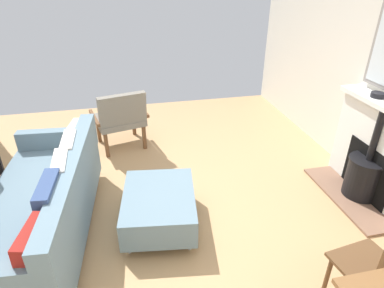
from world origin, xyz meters
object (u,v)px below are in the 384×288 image
(fireplace, at_px, (376,159))
(armchair_accent, at_px, (121,117))
(sofa, at_px, (44,206))
(dining_chair_near_fireplace, at_px, (382,271))
(ottoman, at_px, (159,206))
(mantel_bowl_near, at_px, (378,95))

(fireplace, distance_m, armchair_accent, 3.02)
(sofa, xyz_separation_m, dining_chair_near_fireplace, (-2.26, 1.32, 0.13))
(fireplace, relative_size, dining_chair_near_fireplace, 1.55)
(armchair_accent, bearing_deg, dining_chair_near_fireplace, 118.34)
(fireplace, bearing_deg, dining_chair_near_fireplace, 52.06)
(sofa, distance_m, ottoman, 1.00)
(sofa, height_order, ottoman, sofa)
(armchair_accent, height_order, dining_chair_near_fireplace, same)
(fireplace, bearing_deg, armchair_accent, -32.79)
(fireplace, bearing_deg, sofa, -1.05)
(mantel_bowl_near, bearing_deg, fireplace, 86.01)
(ottoman, bearing_deg, sofa, -2.73)
(fireplace, height_order, armchair_accent, fireplace)
(mantel_bowl_near, height_order, ottoman, mantel_bowl_near)
(sofa, height_order, armchair_accent, sofa)
(ottoman, bearing_deg, armchair_accent, -79.82)
(fireplace, distance_m, sofa, 3.24)
(mantel_bowl_near, relative_size, ottoman, 0.15)
(mantel_bowl_near, distance_m, ottoman, 2.43)
(ottoman, bearing_deg, mantel_bowl_near, -174.45)
(fireplace, relative_size, armchair_accent, 1.55)
(mantel_bowl_near, xyz_separation_m, sofa, (3.26, 0.17, -0.71))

